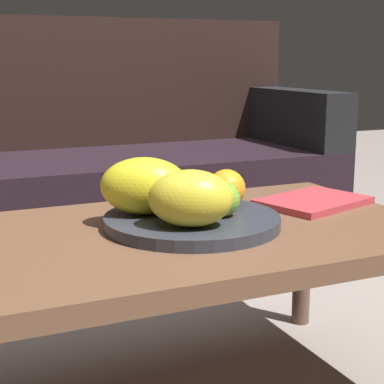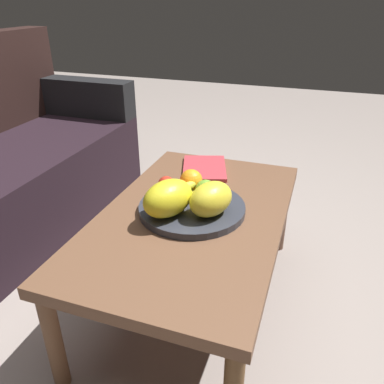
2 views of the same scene
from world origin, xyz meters
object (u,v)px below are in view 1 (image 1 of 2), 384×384
Objects in this scene: orange_left at (226,188)px; apple_front at (223,199)px; melon_large_front at (191,198)px; fruit_bowl at (192,221)px; orange_front at (189,191)px; magazine at (313,201)px; couch at (104,177)px; apple_left at (194,188)px; melon_smaller_beside at (144,186)px; coffee_table at (189,249)px; banana_bunch at (192,199)px.

apple_front is at bearing -122.28° from orange_left.
melon_large_front is 1.97× the size of orange_left.
orange_front is (0.02, 0.06, 0.05)m from fruit_bowl.
fruit_bowl is 0.35m from magazine.
orange_front is 0.08m from orange_left.
fruit_bowl is at bearing -96.74° from couch.
melon_large_front is at bearing -139.89° from orange_left.
orange_front is 0.34m from magazine.
orange_left reaches higher than apple_left.
melon_smaller_beside is 0.19m from orange_left.
coffee_table is at bearing -97.22° from couch.
melon_large_front reaches higher than orange_left.
orange_left reaches higher than coffee_table.
couch is 1.07m from orange_front.
apple_front reaches higher than fruit_bowl.
melon_smaller_beside is 2.21× the size of orange_left.
melon_smaller_beside is at bearing 175.26° from orange_left.
apple_front is at bearing -30.81° from melon_smaller_beside.
orange_left is 0.26m from magazine.
orange_left is (0.14, 0.12, -0.01)m from melon_large_front.
coffee_table is 13.11× the size of orange_front.
coffee_table is 16.32× the size of apple_left.
fruit_bowl is 0.12m from orange_left.
coffee_table is 6.17× the size of melon_large_front.
banana_bunch reaches higher than magazine.
fruit_bowl is at bearing 33.77° from coffee_table.
coffee_table is 0.13m from apple_front.
couch reaches higher than fruit_bowl.
melon_smaller_beside is at bearing 141.44° from coffee_table.
melon_large_front reaches higher than banana_bunch.
fruit_bowl is (0.01, 0.01, 0.06)m from coffee_table.
banana_bunch is (0.10, -0.01, -0.03)m from melon_smaller_beside.
melon_smaller_beside is (-0.22, -1.05, 0.18)m from couch.
fruit_bowl is 0.08m from apple_front.
melon_large_front is at bearing -153.52° from apple_front.
banana_bunch is (-0.11, -1.06, 0.15)m from couch.
orange_front reaches higher than magazine.
orange_left is 0.08m from apple_front.
apple_left is at bearing 116.29° from orange_left.
apple_front is 0.15m from apple_left.
melon_smaller_beside is at bearing 109.95° from melon_large_front.
apple_front is at bearing -91.14° from apple_left.
coffee_table is 5.50× the size of melon_smaller_beside.
melon_large_front is at bearing -98.10° from couch.
banana_bunch is 0.61× the size of magazine.
couch is (0.14, 1.11, -0.05)m from coffee_table.
melon_smaller_beside is (-0.09, 0.05, 0.07)m from fruit_bowl.
apple_front is at bearing -93.76° from couch.
coffee_table is at bearing -114.10° from orange_front.
banana_bunch is at bearing -90.44° from orange_front.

